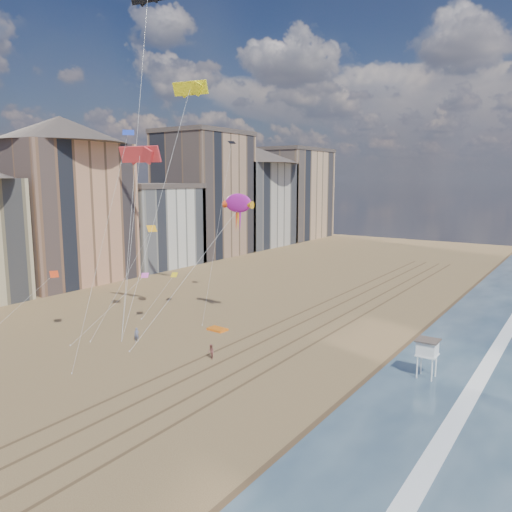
% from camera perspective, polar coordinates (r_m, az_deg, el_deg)
% --- Properties ---
extents(ground, '(260.00, 260.00, 0.00)m').
position_cam_1_polar(ground, '(40.14, -22.52, -18.42)').
color(ground, brown).
rests_on(ground, ground).
extents(wet_sand, '(260.00, 260.00, 0.00)m').
position_cam_1_polar(wet_sand, '(62.70, 22.36, -8.48)').
color(wet_sand, '#42301E').
rests_on(wet_sand, ground).
extents(foam, '(260.00, 260.00, 0.00)m').
position_cam_1_polar(foam, '(62.07, 26.20, -8.90)').
color(foam, white).
rests_on(foam, ground).
extents(tracks, '(7.68, 120.00, 0.01)m').
position_cam_1_polar(tracks, '(59.17, 4.28, -8.84)').
color(tracks, brown).
rests_on(tracks, ground).
extents(buildings, '(34.72, 131.35, 29.00)m').
position_cam_1_polar(buildings, '(113.93, -7.93, 6.53)').
color(buildings, '#C6B284').
rests_on(buildings, ground).
extents(lifeguard_stand, '(1.98, 1.98, 3.57)m').
position_cam_1_polar(lifeguard_stand, '(48.42, 19.01, -9.95)').
color(lifeguard_stand, white).
rests_on(lifeguard_stand, ground).
extents(grounded_kite, '(2.37, 1.60, 0.26)m').
position_cam_1_polar(grounded_kite, '(60.41, -4.43, -8.35)').
color(grounded_kite, orange).
rests_on(grounded_kite, ground).
extents(show_kite, '(4.14, 7.64, 20.48)m').
position_cam_1_polar(show_kite, '(59.85, -2.06, 6.03)').
color(show_kite, '#A61997').
rests_on(show_kite, ground).
extents(kite_flyer_a, '(0.68, 0.61, 1.55)m').
position_cam_1_polar(kite_flyer_a, '(57.70, -13.48, -8.73)').
color(kite_flyer_a, slate).
rests_on(kite_flyer_a, ground).
extents(kite_flyer_b, '(0.92, 0.92, 1.51)m').
position_cam_1_polar(kite_flyer_b, '(51.15, -5.17, -10.84)').
color(kite_flyer_b, '#8F4E48').
rests_on(kite_flyer_b, ground).
extents(parafoils, '(9.87, 12.29, 21.85)m').
position_cam_1_polar(parafoils, '(66.64, -10.98, 19.21)').
color(parafoils, black).
rests_on(parafoils, ground).
extents(small_kites, '(11.59, 21.88, 18.76)m').
position_cam_1_polar(small_kites, '(62.14, -12.17, 4.53)').
color(small_kites, '#F15DC7').
rests_on(small_kites, ground).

